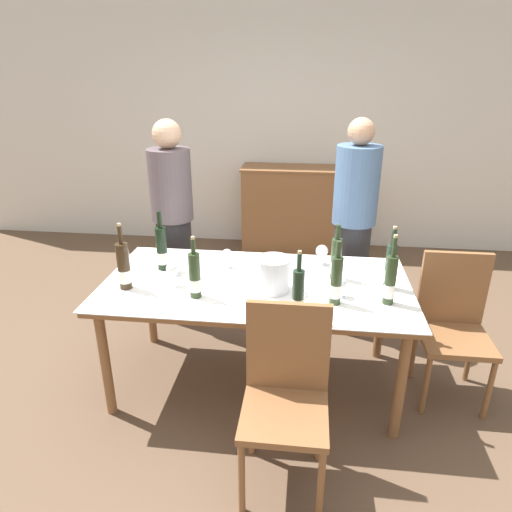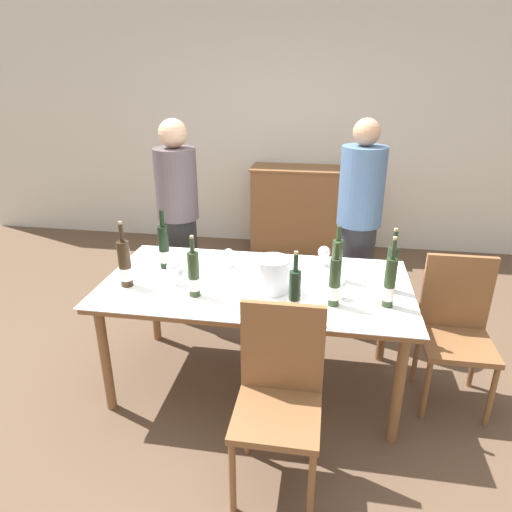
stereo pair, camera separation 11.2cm
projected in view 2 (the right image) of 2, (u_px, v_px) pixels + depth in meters
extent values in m
plane|color=brown|center=(256.00, 381.00, 3.15)|extent=(12.00, 12.00, 0.00)
cube|color=silver|center=(296.00, 125.00, 5.17)|extent=(8.00, 0.10, 2.80)
cube|color=brown|center=(307.00, 211.00, 5.23)|extent=(1.24, 0.44, 0.96)
cube|color=brown|center=(309.00, 169.00, 5.04)|extent=(1.28, 0.46, 0.02)
cylinder|color=brown|center=(106.00, 360.00, 2.77)|extent=(0.06, 0.06, 0.71)
cylinder|color=brown|center=(398.00, 390.00, 2.52)|extent=(0.06, 0.06, 0.71)
cylinder|color=brown|center=(154.00, 299.00, 3.51)|extent=(0.06, 0.06, 0.71)
cylinder|color=brown|center=(384.00, 317.00, 3.26)|extent=(0.06, 0.06, 0.71)
cube|color=brown|center=(256.00, 286.00, 2.87)|extent=(1.89, 0.97, 0.04)
cube|color=white|center=(256.00, 283.00, 2.86)|extent=(1.92, 1.00, 0.01)
cylinder|color=silver|center=(273.00, 275.00, 2.72)|extent=(0.20, 0.20, 0.21)
cylinder|color=silver|center=(273.00, 260.00, 2.68)|extent=(0.21, 0.21, 0.01)
cylinder|color=#28381E|center=(390.00, 283.00, 2.53)|extent=(0.06, 0.06, 0.29)
cylinder|color=white|center=(388.00, 293.00, 2.55)|extent=(0.07, 0.07, 0.08)
cylinder|color=#28381E|center=(394.00, 249.00, 2.45)|extent=(0.03, 0.03, 0.11)
cylinder|color=tan|center=(395.00, 238.00, 2.43)|extent=(0.02, 0.02, 0.02)
cylinder|color=#1E3323|center=(391.00, 269.00, 2.71)|extent=(0.06, 0.06, 0.28)
cylinder|color=silver|center=(390.00, 279.00, 2.73)|extent=(0.07, 0.07, 0.08)
cylinder|color=#1E3323|center=(395.00, 239.00, 2.63)|extent=(0.03, 0.03, 0.10)
cylinder|color=tan|center=(396.00, 230.00, 2.61)|extent=(0.02, 0.02, 0.02)
cylinder|color=#28381E|center=(337.00, 260.00, 2.85)|extent=(0.07, 0.07, 0.27)
cylinder|color=white|center=(336.00, 269.00, 2.87)|extent=(0.07, 0.07, 0.07)
cylinder|color=#28381E|center=(339.00, 233.00, 2.78)|extent=(0.03, 0.03, 0.09)
cylinder|color=#1E3323|center=(295.00, 295.00, 2.40)|extent=(0.06, 0.06, 0.28)
cylinder|color=white|center=(294.00, 306.00, 2.42)|extent=(0.06, 0.06, 0.08)
cylinder|color=#1E3323|center=(296.00, 263.00, 2.33)|extent=(0.03, 0.03, 0.10)
cylinder|color=tan|center=(296.00, 253.00, 2.31)|extent=(0.02, 0.02, 0.02)
cylinder|color=#28381E|center=(335.00, 282.00, 2.54)|extent=(0.07, 0.07, 0.28)
cylinder|color=white|center=(334.00, 292.00, 2.56)|extent=(0.07, 0.07, 0.08)
cylinder|color=#28381E|center=(337.00, 251.00, 2.47)|extent=(0.03, 0.03, 0.10)
cylinder|color=black|center=(164.00, 247.00, 3.02)|extent=(0.07, 0.07, 0.29)
cylinder|color=silver|center=(165.00, 256.00, 3.05)|extent=(0.07, 0.07, 0.08)
cylinder|color=black|center=(162.00, 218.00, 2.95)|extent=(0.03, 0.03, 0.11)
cylinder|color=#332314|center=(125.00, 264.00, 2.77)|extent=(0.08, 0.08, 0.29)
cylinder|color=white|center=(126.00, 273.00, 2.79)|extent=(0.08, 0.08, 0.08)
cylinder|color=#332314|center=(121.00, 233.00, 2.69)|extent=(0.03, 0.03, 0.11)
cylinder|color=tan|center=(120.00, 223.00, 2.67)|extent=(0.02, 0.02, 0.02)
cylinder|color=#28381E|center=(194.00, 274.00, 2.65)|extent=(0.07, 0.07, 0.27)
cylinder|color=white|center=(194.00, 284.00, 2.67)|extent=(0.07, 0.07, 0.08)
cylinder|color=#28381E|center=(192.00, 246.00, 2.58)|extent=(0.03, 0.03, 0.09)
cylinder|color=tan|center=(192.00, 237.00, 2.56)|extent=(0.02, 0.02, 0.02)
cylinder|color=white|center=(229.00, 266.00, 3.09)|extent=(0.07, 0.07, 0.00)
cylinder|color=white|center=(229.00, 261.00, 3.07)|extent=(0.01, 0.01, 0.07)
sphere|color=white|center=(229.00, 254.00, 3.05)|extent=(0.07, 0.07, 0.07)
cylinder|color=white|center=(177.00, 273.00, 2.98)|extent=(0.06, 0.06, 0.00)
cylinder|color=white|center=(177.00, 269.00, 2.97)|extent=(0.01, 0.01, 0.06)
sphere|color=white|center=(176.00, 261.00, 2.95)|extent=(0.07, 0.07, 0.07)
cylinder|color=white|center=(339.00, 298.00, 2.67)|extent=(0.06, 0.06, 0.00)
cylinder|color=white|center=(340.00, 293.00, 2.65)|extent=(0.01, 0.01, 0.06)
sphere|color=white|center=(340.00, 284.00, 2.63)|extent=(0.07, 0.07, 0.07)
cylinder|color=white|center=(174.00, 284.00, 2.84)|extent=(0.07, 0.07, 0.00)
cylinder|color=white|center=(174.00, 277.00, 2.82)|extent=(0.01, 0.01, 0.08)
sphere|color=white|center=(173.00, 267.00, 2.79)|extent=(0.08, 0.08, 0.08)
cylinder|color=white|center=(323.00, 265.00, 3.11)|extent=(0.08, 0.08, 0.00)
cylinder|color=white|center=(324.00, 260.00, 3.09)|extent=(0.01, 0.01, 0.06)
sphere|color=white|center=(324.00, 252.00, 3.07)|extent=(0.08, 0.08, 0.08)
cylinder|color=brown|center=(426.00, 390.00, 2.74)|extent=(0.03, 0.03, 0.42)
cylinder|color=brown|center=(491.00, 397.00, 2.69)|extent=(0.03, 0.03, 0.42)
cylinder|color=brown|center=(416.00, 355.00, 3.08)|extent=(0.03, 0.03, 0.42)
cylinder|color=brown|center=(474.00, 360.00, 3.03)|extent=(0.03, 0.03, 0.42)
cube|color=brown|center=(457.00, 344.00, 2.80)|extent=(0.42, 0.42, 0.04)
cube|color=brown|center=(457.00, 292.00, 2.87)|extent=(0.42, 0.04, 0.49)
cylinder|color=brown|center=(232.00, 477.00, 2.15)|extent=(0.03, 0.03, 0.43)
cylinder|color=brown|center=(311.00, 488.00, 2.09)|extent=(0.03, 0.03, 0.43)
cylinder|color=brown|center=(247.00, 422.00, 2.49)|extent=(0.03, 0.03, 0.43)
cylinder|color=brown|center=(315.00, 430.00, 2.43)|extent=(0.03, 0.03, 0.43)
cube|color=brown|center=(277.00, 415.00, 2.20)|extent=(0.42, 0.42, 0.04)
cube|color=brown|center=(282.00, 347.00, 2.27)|extent=(0.42, 0.04, 0.49)
cylinder|color=#262628|center=(182.00, 268.00, 3.84)|extent=(0.28, 0.28, 0.88)
cylinder|color=#594C51|center=(176.00, 184.00, 3.56)|extent=(0.33, 0.33, 0.55)
sphere|color=#DBAD89|center=(173.00, 133.00, 3.42)|extent=(0.22, 0.22, 0.22)
cylinder|color=#2D2D33|center=(353.00, 278.00, 3.62)|extent=(0.28, 0.28, 0.91)
cylinder|color=#4C6B93|center=(362.00, 186.00, 3.33)|extent=(0.33, 0.33, 0.58)
sphere|color=tan|center=(367.00, 132.00, 3.19)|extent=(0.19, 0.19, 0.19)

